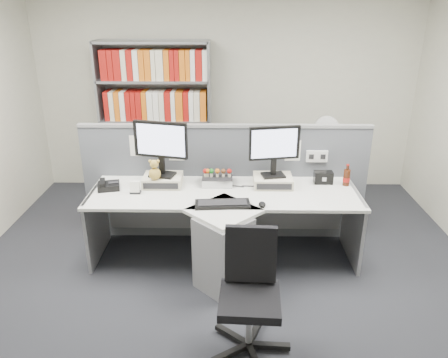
{
  "coord_description": "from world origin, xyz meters",
  "views": [
    {
      "loc": [
        0.05,
        -3.03,
        2.41
      ],
      "look_at": [
        0.0,
        0.65,
        0.92
      ],
      "focal_mm": 34.8,
      "sensor_mm": 36.0,
      "label": 1
    }
  ],
  "objects_px": {
    "desk": "(224,227)",
    "desk_phone": "(108,186)",
    "speaker": "(323,177)",
    "desk_fan": "(326,131)",
    "office_chair": "(250,289)",
    "filing_cabinet": "(322,181)",
    "shelving_unit": "(157,123)",
    "monitor_right": "(274,147)",
    "desktop_pc": "(217,180)",
    "keyboard": "(222,204)",
    "mouse": "(262,204)",
    "cola_bottle": "(347,178)",
    "monitor_left": "(161,144)",
    "desk_calendar": "(135,188)"
  },
  "relations": [
    {
      "from": "desk",
      "to": "desk_phone",
      "type": "bearing_deg",
      "value": 166.4
    },
    {
      "from": "speaker",
      "to": "desk",
      "type": "bearing_deg",
      "value": -155.54
    },
    {
      "from": "desk_fan",
      "to": "office_chair",
      "type": "relative_size",
      "value": 0.53
    },
    {
      "from": "speaker",
      "to": "filing_cabinet",
      "type": "distance_m",
      "value": 1.06
    },
    {
      "from": "shelving_unit",
      "to": "filing_cabinet",
      "type": "height_order",
      "value": "shelving_unit"
    },
    {
      "from": "desk",
      "to": "monitor_right",
      "type": "distance_m",
      "value": 0.91
    },
    {
      "from": "monitor_right",
      "to": "desktop_pc",
      "type": "distance_m",
      "value": 0.66
    },
    {
      "from": "filing_cabinet",
      "to": "office_chair",
      "type": "xyz_separation_m",
      "value": [
        -1.0,
        -2.41,
        0.14
      ]
    },
    {
      "from": "keyboard",
      "to": "desktop_pc",
      "type": "bearing_deg",
      "value": 96.64
    },
    {
      "from": "desk_phone",
      "to": "filing_cabinet",
      "type": "distance_m",
      "value": 2.63
    },
    {
      "from": "shelving_unit",
      "to": "desk_fan",
      "type": "height_order",
      "value": "shelving_unit"
    },
    {
      "from": "desktop_pc",
      "to": "desk_phone",
      "type": "xyz_separation_m",
      "value": [
        -1.07,
        -0.15,
        -0.01
      ]
    },
    {
      "from": "monitor_right",
      "to": "filing_cabinet",
      "type": "height_order",
      "value": "monitor_right"
    },
    {
      "from": "monitor_right",
      "to": "office_chair",
      "type": "relative_size",
      "value": 0.56
    },
    {
      "from": "keyboard",
      "to": "office_chair",
      "type": "height_order",
      "value": "office_chair"
    },
    {
      "from": "monitor_right",
      "to": "mouse",
      "type": "relative_size",
      "value": 4.98
    },
    {
      "from": "office_chair",
      "to": "mouse",
      "type": "bearing_deg",
      "value": 81.08
    },
    {
      "from": "cola_bottle",
      "to": "desk",
      "type": "bearing_deg",
      "value": -161.9
    },
    {
      "from": "desktop_pc",
      "to": "keyboard",
      "type": "distance_m",
      "value": 0.52
    },
    {
      "from": "desk",
      "to": "monitor_right",
      "type": "relative_size",
      "value": 5.12
    },
    {
      "from": "mouse",
      "to": "cola_bottle",
      "type": "height_order",
      "value": "cola_bottle"
    },
    {
      "from": "desk_fan",
      "to": "office_chair",
      "type": "height_order",
      "value": "desk_fan"
    },
    {
      "from": "desk",
      "to": "mouse",
      "type": "height_order",
      "value": "mouse"
    },
    {
      "from": "monitor_left",
      "to": "speaker",
      "type": "height_order",
      "value": "monitor_left"
    },
    {
      "from": "desk_calendar",
      "to": "office_chair",
      "type": "xyz_separation_m",
      "value": [
        1.05,
        -1.18,
        -0.28
      ]
    },
    {
      "from": "desk",
      "to": "cola_bottle",
      "type": "relative_size",
      "value": 11.68
    },
    {
      "from": "filing_cabinet",
      "to": "speaker",
      "type": "bearing_deg",
      "value": -102.09
    },
    {
      "from": "desk_calendar",
      "to": "speaker",
      "type": "xyz_separation_m",
      "value": [
        1.85,
        0.28,
        0.01
      ]
    },
    {
      "from": "office_chair",
      "to": "desk_fan",
      "type": "bearing_deg",
      "value": 67.48
    },
    {
      "from": "desk",
      "to": "filing_cabinet",
      "type": "relative_size",
      "value": 3.71
    },
    {
      "from": "desk_phone",
      "to": "desktop_pc",
      "type": "bearing_deg",
      "value": 8.15
    },
    {
      "from": "monitor_right",
      "to": "desk_fan",
      "type": "height_order",
      "value": "monitor_right"
    },
    {
      "from": "desk_calendar",
      "to": "speaker",
      "type": "relative_size",
      "value": 0.66
    },
    {
      "from": "office_chair",
      "to": "shelving_unit",
      "type": "bearing_deg",
      "value": 111.12
    },
    {
      "from": "desktop_pc",
      "to": "keyboard",
      "type": "xyz_separation_m",
      "value": [
        0.06,
        -0.52,
        -0.02
      ]
    },
    {
      "from": "desk",
      "to": "desktop_pc",
      "type": "relative_size",
      "value": 8.64
    },
    {
      "from": "mouse",
      "to": "desk_fan",
      "type": "xyz_separation_m",
      "value": [
        0.86,
        1.5,
        0.26
      ]
    },
    {
      "from": "monitor_left",
      "to": "monitor_right",
      "type": "xyz_separation_m",
      "value": [
        1.1,
        -0.0,
        -0.02
      ]
    },
    {
      "from": "monitor_left",
      "to": "shelving_unit",
      "type": "relative_size",
      "value": 0.27
    },
    {
      "from": "keyboard",
      "to": "desk_phone",
      "type": "xyz_separation_m",
      "value": [
        -1.13,
        0.36,
        0.02
      ]
    },
    {
      "from": "monitor_left",
      "to": "mouse",
      "type": "xyz_separation_m",
      "value": [
        0.96,
        -0.48,
        -0.41
      ]
    },
    {
      "from": "cola_bottle",
      "to": "desk_fan",
      "type": "height_order",
      "value": "desk_fan"
    },
    {
      "from": "keyboard",
      "to": "desk_phone",
      "type": "distance_m",
      "value": 1.18
    },
    {
      "from": "cola_bottle",
      "to": "shelving_unit",
      "type": "relative_size",
      "value": 0.11
    },
    {
      "from": "desk_phone",
      "to": "desk",
      "type": "bearing_deg",
      "value": -13.6
    },
    {
      "from": "keyboard",
      "to": "desk_phone",
      "type": "height_order",
      "value": "desk_phone"
    },
    {
      "from": "cola_bottle",
      "to": "filing_cabinet",
      "type": "xyz_separation_m",
      "value": [
        -0.02,
        1.0,
        -0.45
      ]
    },
    {
      "from": "keyboard",
      "to": "speaker",
      "type": "relative_size",
      "value": 2.73
    },
    {
      "from": "speaker",
      "to": "cola_bottle",
      "type": "distance_m",
      "value": 0.23
    },
    {
      "from": "desk",
      "to": "filing_cabinet",
      "type": "height_order",
      "value": "desk"
    }
  ]
}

